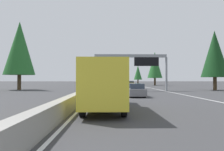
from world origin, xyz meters
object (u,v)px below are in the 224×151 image
(minivan_near_right, at_px, (117,82))
(conifer_left_near, at_px, (20,48))
(conifer_right_near, at_px, (215,54))
(sedan_mid_left, at_px, (116,82))
(sedan_far_left, at_px, (131,83))
(sign_gantry_overhead, at_px, (132,62))
(bus_distant_a, at_px, (107,80))
(box_truck_far_right, at_px, (123,80))
(conifer_right_mid, at_px, (155,65))
(conifer_right_far, at_px, (138,73))
(box_truck_far_center, at_px, (104,84))
(sedan_mid_center, at_px, (136,90))
(pickup_distant_b, at_px, (108,82))

(minivan_near_right, relative_size, conifer_left_near, 0.39)
(minivan_near_right, height_order, conifer_right_near, conifer_right_near)
(sedan_mid_left, xyz_separation_m, sedan_far_left, (-23.48, -3.86, 0.00))
(minivan_near_right, bearing_deg, sign_gantry_overhead, -178.73)
(sign_gantry_overhead, height_order, bus_distant_a, sign_gantry_overhead)
(box_truck_far_right, relative_size, conifer_right_near, 0.80)
(box_truck_far_right, bearing_deg, conifer_left_near, 158.44)
(conifer_right_mid, bearing_deg, sedan_far_left, 106.17)
(sedan_far_left, bearing_deg, sedan_mid_left, 9.33)
(minivan_near_right, relative_size, conifer_right_far, 0.59)
(sign_gantry_overhead, distance_m, box_truck_far_right, 62.52)
(sedan_far_left, xyz_separation_m, conifer_right_near, (-28.92, -11.85, 5.81))
(bus_distant_a, relative_size, box_truck_far_right, 1.35)
(sedan_mid_left, xyz_separation_m, box_truck_far_right, (8.71, -3.61, 0.93))
(sign_gantry_overhead, relative_size, conifer_right_near, 1.19)
(box_truck_far_center, bearing_deg, conifer_right_mid, -16.03)
(sedan_mid_center, relative_size, sedan_far_left, 1.00)
(box_truck_far_center, height_order, sedan_mid_center, box_truck_far_center)
(sedan_mid_left, bearing_deg, bus_distant_a, 173.99)
(conifer_left_near, bearing_deg, minivan_near_right, -28.31)
(pickup_distant_b, bearing_deg, box_truck_far_right, -55.30)
(box_truck_far_center, relative_size, minivan_near_right, 1.70)
(conifer_right_near, bearing_deg, minivan_near_right, 22.53)
(sedan_mid_center, bearing_deg, sign_gantry_overhead, -4.15)
(bus_distant_a, relative_size, conifer_right_near, 1.08)
(bus_distant_a, xyz_separation_m, conifer_right_far, (40.20, -13.94, 3.42))
(box_truck_far_right, bearing_deg, conifer_right_near, -168.81)
(box_truck_far_center, relative_size, sedan_far_left, 1.93)
(box_truck_far_right, bearing_deg, sedan_mid_left, 157.46)
(box_truck_far_center, xyz_separation_m, conifer_right_far, (80.95, -13.80, 3.53))
(sedan_mid_left, bearing_deg, conifer_right_mid, -150.22)
(box_truck_far_center, height_order, sedan_far_left, box_truck_far_center)
(sedan_mid_left, distance_m, conifer_left_near, 54.63)
(sign_gantry_overhead, distance_m, sedan_mid_center, 12.53)
(conifer_right_far, bearing_deg, pickup_distant_b, 97.95)
(box_truck_far_center, relative_size, conifer_right_mid, 0.77)
(sedan_mid_center, height_order, pickup_distant_b, pickup_distant_b)
(bus_distant_a, height_order, sedan_far_left, bus_distant_a)
(conifer_left_near, bearing_deg, box_truck_far_center, -146.84)
(pickup_distant_b, distance_m, conifer_right_far, 14.70)
(conifer_right_mid, bearing_deg, minivan_near_right, 60.26)
(box_truck_far_center, distance_m, pickup_distant_b, 79.01)
(conifer_right_far, bearing_deg, bus_distant_a, 160.88)
(conifer_right_far, bearing_deg, conifer_right_mid, -176.19)
(sedan_far_left, height_order, pickup_distant_b, pickup_distant_b)
(sedan_far_left, bearing_deg, bus_distant_a, 145.94)
(conifer_left_near, bearing_deg, pickup_distant_b, -16.57)
(sedan_mid_left, distance_m, minivan_near_right, 14.10)
(box_truck_far_center, height_order, box_truck_far_right, same)
(conifer_right_mid, bearing_deg, box_truck_far_center, 163.97)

